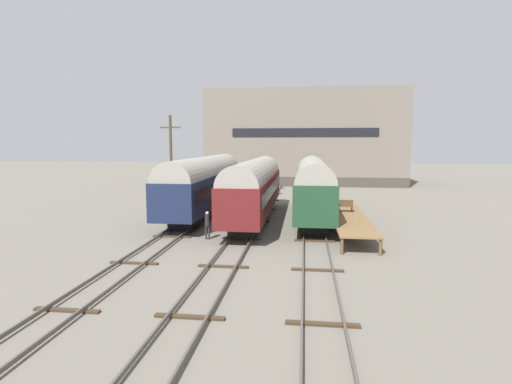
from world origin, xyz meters
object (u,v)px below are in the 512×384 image
train_car_navy (204,182)px  train_car_green (313,185)px  utility_pole (171,164)px  person_worker (207,222)px  train_car_maroon (254,186)px  bench (344,205)px

train_car_navy → train_car_green: 9.65m
train_car_navy → utility_pole: 3.28m
train_car_green → person_worker: train_car_green is taller
train_car_maroon → utility_pole: size_ratio=2.07×
train_car_navy → bench: train_car_navy is taller
train_car_maroon → person_worker: size_ratio=9.63×
bench → utility_pole: (-14.58, 2.54, 2.97)m
train_car_green → utility_pole: size_ratio=1.87×
person_worker → train_car_maroon: bearing=72.3°
train_car_green → person_worker: bearing=-132.0°
train_car_navy → bench: size_ratio=13.50×
train_car_maroon → person_worker: (-2.24, -7.01, -1.70)m
utility_pole → train_car_green: bearing=-2.6°
train_car_maroon → utility_pole: 7.77m
train_car_green → utility_pole: (-12.24, 0.55, 1.64)m
train_car_green → utility_pole: 12.36m
train_car_maroon → utility_pole: (-7.47, 1.34, 1.67)m
bench → train_car_maroon: bearing=170.4°
train_car_maroon → bench: bearing=-9.6°
train_car_maroon → bench: size_ratio=12.85×
train_car_navy → utility_pole: utility_pole is taller
train_car_navy → train_car_green: train_car_navy is taller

